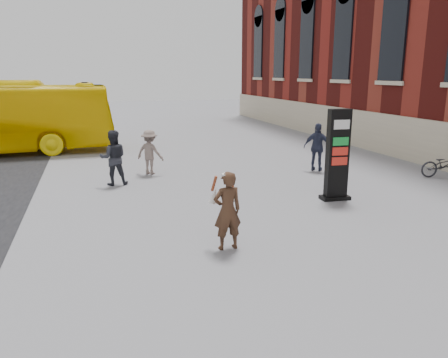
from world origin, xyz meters
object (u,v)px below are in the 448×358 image
object	(u,v)px
pedestrian_a	(113,158)
bike_6	(445,165)
pedestrian_b	(150,152)
woman	(227,210)
info_pylon	(337,155)
pedestrian_c	(318,147)

from	to	relation	value
pedestrian_a	bike_6	world-z (taller)	pedestrian_a
pedestrian_a	pedestrian_b	xyz separation A→B (m)	(1.34, 1.24, -0.10)
woman	pedestrian_a	bearing A→B (deg)	-76.86
info_pylon	pedestrian_c	xyz separation A→B (m)	(1.37, 3.61, -0.41)
pedestrian_a	pedestrian_b	distance (m)	1.83
info_pylon	pedestrian_c	world-z (taller)	info_pylon
woman	pedestrian_a	world-z (taller)	pedestrian_a
woman	pedestrian_a	xyz separation A→B (m)	(-1.96, 6.20, 0.05)
woman	bike_6	distance (m)	10.03
info_pylon	woman	world-z (taller)	info_pylon
pedestrian_b	bike_6	bearing A→B (deg)	-162.32
pedestrian_c	info_pylon	bearing A→B (deg)	107.61
info_pylon	pedestrian_c	bearing A→B (deg)	72.95
info_pylon	pedestrian_a	xyz separation A→B (m)	(-6.04, 3.61, -0.40)
woman	pedestrian_c	xyz separation A→B (m)	(5.45, 6.19, 0.04)
pedestrian_a	bike_6	xyz separation A→B (m)	(11.18, -2.28, -0.45)
info_pylon	bike_6	distance (m)	5.38
info_pylon	bike_6	bearing A→B (deg)	18.28
pedestrian_a	pedestrian_c	size ratio (longest dim) A/B	1.01
pedestrian_b	pedestrian_c	world-z (taller)	pedestrian_c
pedestrian_b	info_pylon	bearing A→B (deg)	171.44
woman	bike_6	xyz separation A→B (m)	(9.22, 3.92, -0.40)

